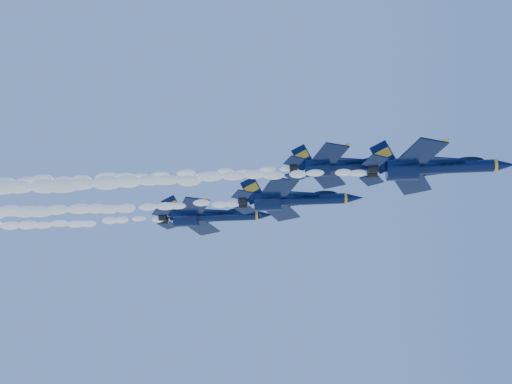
# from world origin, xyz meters

# --- Properties ---
(jet_lead) EXTENTS (18.00, 14.76, 6.69)m
(jet_lead) POSITION_xyz_m (14.08, -10.54, 150.49)
(jet_lead) COLOR #071034
(smoke_trail_jet_lead) EXTENTS (48.78, 2.15, 1.93)m
(smoke_trail_jet_lead) POSITION_xyz_m (-18.00, -10.54, 150.05)
(smoke_trail_jet_lead) COLOR white
(jet_second) EXTENTS (15.54, 12.75, 5.77)m
(jet_second) POSITION_xyz_m (3.31, -6.87, 153.12)
(jet_second) COLOR #071034
(smoke_trail_jet_second) EXTENTS (48.78, 1.86, 1.67)m
(smoke_trail_jet_second) POSITION_xyz_m (-27.72, -6.87, 152.70)
(smoke_trail_jet_second) COLOR white
(jet_third) EXTENTS (18.69, 15.33, 6.95)m
(jet_third) POSITION_xyz_m (-3.38, 5.39, 154.36)
(jet_third) COLOR #071034
(smoke_trail_jet_third) EXTENTS (48.78, 2.23, 2.01)m
(smoke_trail_jet_third) POSITION_xyz_m (-35.75, 5.39, 153.91)
(smoke_trail_jet_third) COLOR white
(jet_fourth) EXTENTS (18.46, 15.14, 6.86)m
(jet_fourth) POSITION_xyz_m (-17.08, 12.27, 155.17)
(jet_fourth) COLOR #071034
(smoke_trail_jet_fourth) EXTENTS (48.78, 2.20, 1.98)m
(smoke_trail_jet_fourth) POSITION_xyz_m (-49.35, 12.27, 154.72)
(smoke_trail_jet_fourth) COLOR white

